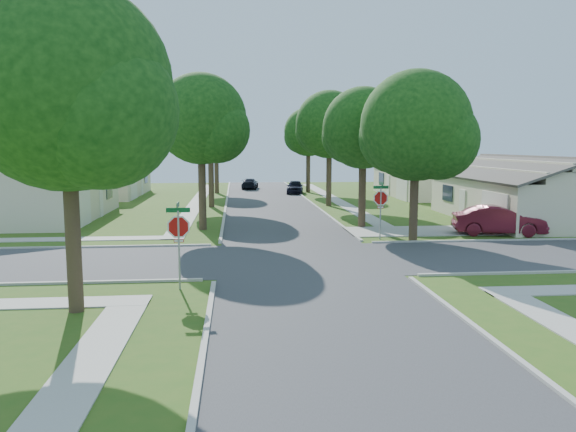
# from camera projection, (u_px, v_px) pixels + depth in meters

# --- Properties ---
(ground) EXTENTS (100.00, 100.00, 0.00)m
(ground) POSITION_uv_depth(u_px,v_px,m) (301.00, 259.00, 24.19)
(ground) COLOR #325918
(ground) RESTS_ON ground
(road_ns) EXTENTS (7.00, 100.00, 0.02)m
(road_ns) POSITION_uv_depth(u_px,v_px,m) (301.00, 259.00, 24.19)
(road_ns) COLOR #333335
(road_ns) RESTS_ON ground
(sidewalk_ne) EXTENTS (1.20, 40.00, 0.04)m
(sidewalk_ne) POSITION_uv_depth(u_px,v_px,m) (335.00, 199.00, 50.43)
(sidewalk_ne) COLOR #9E9B91
(sidewalk_ne) RESTS_ON ground
(sidewalk_nw) EXTENTS (1.20, 40.00, 0.04)m
(sidewalk_nw) POSITION_uv_depth(u_px,v_px,m) (198.00, 201.00, 49.31)
(sidewalk_nw) COLOR #9E9B91
(sidewalk_nw) RESTS_ON ground
(driveway) EXTENTS (8.80, 3.60, 0.05)m
(driveway) POSITION_uv_depth(u_px,v_px,m) (424.00, 231.00, 31.93)
(driveway) COLOR #9E9B91
(driveway) RESTS_ON ground
(stop_sign_sw) EXTENTS (1.05, 0.80, 2.98)m
(stop_sign_sw) POSITION_uv_depth(u_px,v_px,m) (179.00, 230.00, 18.86)
(stop_sign_sw) COLOR gray
(stop_sign_sw) RESTS_ON ground
(stop_sign_ne) EXTENTS (1.05, 0.80, 2.98)m
(stop_sign_ne) POSITION_uv_depth(u_px,v_px,m) (381.00, 201.00, 29.01)
(stop_sign_ne) COLOR gray
(stop_sign_ne) RESTS_ON ground
(tree_e_near) EXTENTS (4.97, 4.80, 8.28)m
(tree_e_near) POSITION_uv_depth(u_px,v_px,m) (364.00, 132.00, 32.81)
(tree_e_near) COLOR #38281C
(tree_e_near) RESTS_ON ground
(tree_e_mid) EXTENTS (5.59, 5.40, 9.21)m
(tree_e_mid) POSITION_uv_depth(u_px,v_px,m) (330.00, 128.00, 44.59)
(tree_e_mid) COLOR #38281C
(tree_e_mid) RESTS_ON ground
(tree_e_far) EXTENTS (5.17, 5.00, 8.72)m
(tree_e_far) POSITION_uv_depth(u_px,v_px,m) (309.00, 134.00, 57.47)
(tree_e_far) COLOR #38281C
(tree_e_far) RESTS_ON ground
(tree_w_near) EXTENTS (5.38, 5.20, 8.97)m
(tree_w_near) POSITION_uv_depth(u_px,v_px,m) (202.00, 123.00, 31.89)
(tree_w_near) COLOR #38281C
(tree_w_near) RESTS_ON ground
(tree_w_mid) EXTENTS (5.80, 5.60, 9.56)m
(tree_w_mid) POSITION_uv_depth(u_px,v_px,m) (211.00, 124.00, 43.70)
(tree_w_mid) COLOR #38281C
(tree_w_mid) RESTS_ON ground
(tree_w_far) EXTENTS (4.76, 4.60, 8.04)m
(tree_w_far) POSITION_uv_depth(u_px,v_px,m) (217.00, 139.00, 56.66)
(tree_w_far) COLOR #38281C
(tree_w_far) RESTS_ON ground
(tree_sw_corner) EXTENTS (6.21, 6.00, 9.55)m
(tree_sw_corner) POSITION_uv_depth(u_px,v_px,m) (69.00, 96.00, 15.81)
(tree_sw_corner) COLOR #38281C
(tree_sw_corner) RESTS_ON ground
(tree_ne_corner) EXTENTS (5.80, 5.60, 8.66)m
(tree_ne_corner) POSITION_uv_depth(u_px,v_px,m) (417.00, 131.00, 28.23)
(tree_ne_corner) COLOR #38281C
(tree_ne_corner) RESTS_ON ground
(house_ne_near) EXTENTS (8.42, 13.60, 4.23)m
(house_ne_near) POSITION_uv_depth(u_px,v_px,m) (526.00, 197.00, 36.33)
(house_ne_near) COLOR beige
(house_ne_near) RESTS_ON ground
(house_ne_far) EXTENTS (8.42, 13.60, 4.23)m
(house_ne_far) POSITION_uv_depth(u_px,v_px,m) (431.00, 180.00, 54.11)
(house_ne_far) COLOR beige
(house_ne_far) RESTS_ON ground
(house_nw_near) EXTENTS (8.42, 13.60, 4.23)m
(house_nw_near) POSITION_uv_depth(u_px,v_px,m) (37.00, 196.00, 37.34)
(house_nw_near) COLOR beige
(house_nw_near) RESTS_ON ground
(house_nw_far) EXTENTS (8.42, 13.60, 4.23)m
(house_nw_far) POSITION_uv_depth(u_px,v_px,m) (98.00, 180.00, 54.13)
(house_nw_far) COLOR beige
(house_nw_far) RESTS_ON ground
(car_driveway) EXTENTS (5.07, 2.68, 1.59)m
(car_driveway) POSITION_uv_depth(u_px,v_px,m) (499.00, 221.00, 30.58)
(car_driveway) COLOR #51101D
(car_driveway) RESTS_ON ground
(car_curb_east) EXTENTS (2.13, 4.17, 1.36)m
(car_curb_east) POSITION_uv_depth(u_px,v_px,m) (295.00, 187.00, 56.84)
(car_curb_east) COLOR black
(car_curb_east) RESTS_ON ground
(car_curb_west) EXTENTS (2.10, 4.23, 1.18)m
(car_curb_west) POSITION_uv_depth(u_px,v_px,m) (250.00, 184.00, 62.61)
(car_curb_west) COLOR black
(car_curb_west) RESTS_ON ground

